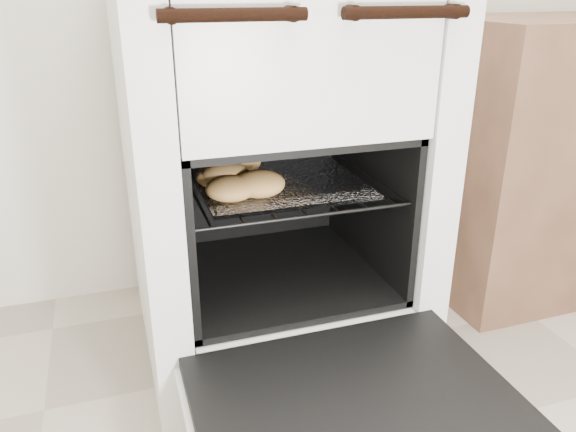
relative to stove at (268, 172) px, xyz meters
The scene contains 6 objects.
stove is the anchor object (origin of this frame).
oven_door 0.60m from the stove, 90.00° to the right, with size 0.58×0.45×0.04m.
oven_rack 0.07m from the stove, 90.00° to the right, with size 0.47×0.45×0.01m.
foil_sheet 0.09m from the stove, 90.00° to the right, with size 0.36×0.32×0.01m, color white.
baked_rolls 0.14m from the stove, 137.76° to the right, with size 0.22×0.31×0.06m.
counter 0.98m from the stove, ahead, with size 0.82×0.54×0.82m, color brown.
Camera 1 is at (-0.46, -0.10, 0.90)m, focal length 35.00 mm.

